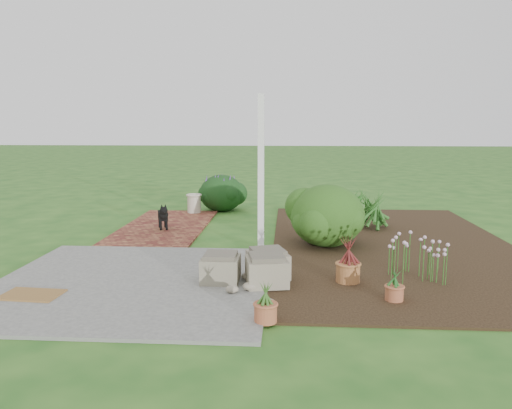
# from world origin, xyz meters

# --- Properties ---
(ground) EXTENTS (80.00, 80.00, 0.00)m
(ground) POSITION_xyz_m (0.00, 0.00, 0.00)
(ground) COLOR #22581B
(ground) RESTS_ON ground
(concrete_patio) EXTENTS (3.50, 3.50, 0.04)m
(concrete_patio) POSITION_xyz_m (-1.25, -1.75, 0.02)
(concrete_patio) COLOR #5E5E5C
(concrete_patio) RESTS_ON ground
(brick_path) EXTENTS (1.60, 3.50, 0.04)m
(brick_path) POSITION_xyz_m (-1.70, 1.75, 0.02)
(brick_path) COLOR maroon
(brick_path) RESTS_ON ground
(garden_bed) EXTENTS (4.00, 7.00, 0.03)m
(garden_bed) POSITION_xyz_m (2.50, 0.50, 0.01)
(garden_bed) COLOR black
(garden_bed) RESTS_ON ground
(veranda_post) EXTENTS (0.10, 0.10, 2.50)m
(veranda_post) POSITION_xyz_m (0.30, 0.10, 1.25)
(veranda_post) COLOR white
(veranda_post) RESTS_ON ground
(stone_trough_near) EXTENTS (0.58, 0.58, 0.33)m
(stone_trough_near) POSITION_xyz_m (0.48, -1.80, 0.21)
(stone_trough_near) COLOR #7A775C
(stone_trough_near) RESTS_ON concrete_patio
(stone_trough_mid) EXTENTS (0.48, 0.48, 0.31)m
(stone_trough_mid) POSITION_xyz_m (-0.11, -1.70, 0.20)
(stone_trough_mid) COLOR #756D57
(stone_trough_mid) RESTS_ON concrete_patio
(stone_trough_far) EXTENTS (0.62, 0.62, 0.33)m
(stone_trough_far) POSITION_xyz_m (0.48, -1.49, 0.20)
(stone_trough_far) COLOR gray
(stone_trough_far) RESTS_ON concrete_patio
(coir_doormat) EXTENTS (0.70, 0.48, 0.02)m
(coir_doormat) POSITION_xyz_m (-2.26, -2.39, 0.05)
(coir_doormat) COLOR brown
(coir_doormat) RESTS_ON concrete_patio
(black_dog) EXTENTS (0.28, 0.52, 0.46)m
(black_dog) POSITION_xyz_m (-1.65, 1.40, 0.32)
(black_dog) COLOR black
(black_dog) RESTS_ON brick_path
(cream_ceramic_urn) EXTENTS (0.40, 0.40, 0.41)m
(cream_ceramic_urn) POSITION_xyz_m (-1.40, 3.26, 0.24)
(cream_ceramic_urn) COLOR #BFB39D
(cream_ceramic_urn) RESTS_ON brick_path
(evergreen_shrub) EXTENTS (1.50, 1.50, 1.05)m
(evergreen_shrub) POSITION_xyz_m (1.39, 0.41, 0.55)
(evergreen_shrub) COLOR #193C0D
(evergreen_shrub) RESTS_ON garden_bed
(agapanthus_clump_back) EXTENTS (1.27, 1.27, 0.89)m
(agapanthus_clump_back) POSITION_xyz_m (2.36, 1.81, 0.47)
(agapanthus_clump_back) COLOR #15421A
(agapanthus_clump_back) RESTS_ON garden_bed
(agapanthus_clump_front) EXTENTS (1.16, 1.16, 0.83)m
(agapanthus_clump_front) POSITION_xyz_m (2.06, 2.44, 0.45)
(agapanthus_clump_front) COLOR #163F0F
(agapanthus_clump_front) RESTS_ON garden_bed
(pink_flower_patch) EXTENTS (1.15, 1.15, 0.57)m
(pink_flower_patch) POSITION_xyz_m (2.49, -1.35, 0.31)
(pink_flower_patch) COLOR #113D0F
(pink_flower_patch) RESTS_ON garden_bed
(terracotta_pot_bronze) EXTENTS (0.31, 0.31, 0.25)m
(terracotta_pot_bronze) POSITION_xyz_m (1.51, -1.59, 0.15)
(terracotta_pot_bronze) COLOR #A36637
(terracotta_pot_bronze) RESTS_ON garden_bed
(terracotta_pot_small_left) EXTENTS (0.26, 0.26, 0.17)m
(terracotta_pot_small_left) POSITION_xyz_m (1.97, -2.25, 0.12)
(terracotta_pot_small_left) COLOR #A15836
(terracotta_pot_small_left) RESTS_ON garden_bed
(terracotta_pot_small_right) EXTENTS (0.30, 0.30, 0.20)m
(terracotta_pot_small_right) POSITION_xyz_m (0.52, -2.98, 0.13)
(terracotta_pot_small_right) COLOR #A55837
(terracotta_pot_small_right) RESTS_ON garden_bed
(purple_flowering_bush) EXTENTS (1.34, 1.34, 0.88)m
(purple_flowering_bush) POSITION_xyz_m (-0.84, 3.77, 0.44)
(purple_flowering_bush) COLOR black
(purple_flowering_bush) RESTS_ON ground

